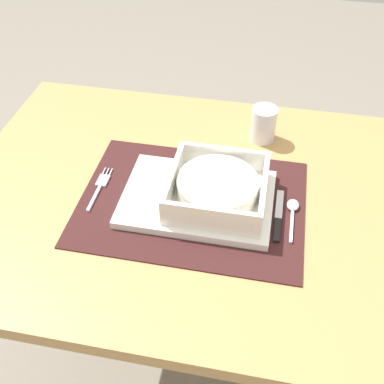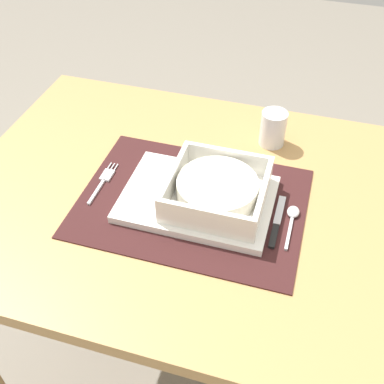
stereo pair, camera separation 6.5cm
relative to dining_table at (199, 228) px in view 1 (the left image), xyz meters
The scene contains 9 objects.
ground_plane 0.61m from the dining_table, ahead, with size 6.00×6.00×0.00m, color gray.
dining_table is the anchor object (origin of this frame).
placemat 0.10m from the dining_table, 114.53° to the right, with size 0.45×0.33×0.00m, color #381919.
serving_plate 0.11m from the dining_table, 81.65° to the right, with size 0.30×0.21×0.02m, color white.
porridge_bowl 0.15m from the dining_table, 26.87° to the right, with size 0.19×0.19×0.06m.
fork 0.23m from the dining_table, behind, with size 0.02×0.13×0.00m.
spoon 0.22m from the dining_table, ahead, with size 0.02×0.11×0.01m.
butter_knife 0.20m from the dining_table, 14.17° to the right, with size 0.01×0.14×0.01m.
drinking_glass 0.28m from the dining_table, 63.70° to the left, with size 0.06×0.06×0.08m.
Camera 1 is at (0.12, -0.70, 1.38)m, focal length 44.71 mm.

